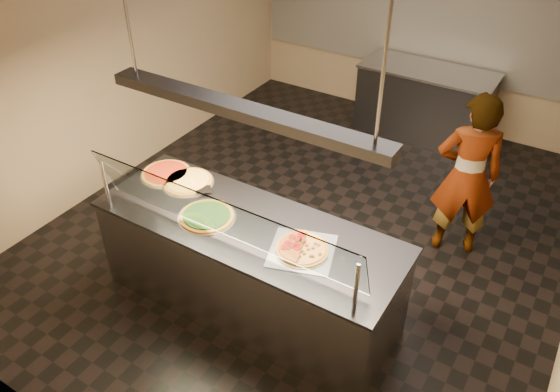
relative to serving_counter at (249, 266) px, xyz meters
The scene contains 19 objects.
ground 1.37m from the serving_counter, 91.78° to the left, with size 5.00×6.00×0.02m, color black.
wall_back 4.42m from the serving_counter, 90.53° to the left, with size 5.00×0.02×3.00m, color tan.
wall_front 2.01m from the serving_counter, 91.34° to the right, with size 5.00×0.02×3.00m, color tan.
wall_left 3.04m from the serving_counter, 153.19° to the left, with size 0.02×6.00×3.00m, color tan.
tile_band 4.35m from the serving_counter, 90.54° to the left, with size 4.90×0.02×1.20m, color silver.
serving_counter is the anchor object (origin of this frame).
sneeze_guard 0.83m from the serving_counter, 90.00° to the right, with size 2.37×0.18×0.54m.
perforated_tray 0.72m from the serving_counter, ahead, with size 0.61×0.61×0.01m.
half_pizza_pepperoni 0.67m from the serving_counter, ahead, with size 0.31×0.44×0.05m.
half_pizza_sausage 0.80m from the serving_counter, ahead, with size 0.31×0.44×0.04m.
pizza_spinach 0.59m from the serving_counter, 163.04° to the right, with size 0.48×0.48×0.03m.
pizza_cheese 0.95m from the serving_counter, 165.07° to the left, with size 0.47×0.47×0.03m.
pizza_tomato 1.17m from the serving_counter, 168.56° to the left, with size 0.47×0.47×0.03m.
pizza_spatula 0.85m from the serving_counter, 165.04° to the left, with size 0.28×0.17×0.02m.
prep_table 3.84m from the serving_counter, 87.42° to the left, with size 1.72×0.74×0.93m.
worker 2.21m from the serving_counter, 53.94° to the left, with size 0.62×0.41×1.70m, color #27252D.
heat_lamp_housing 1.48m from the serving_counter, ahead, with size 2.30×0.18×0.08m, color #333337.
lamp_rod_left 2.26m from the serving_counter, behind, with size 0.02×0.02×1.01m, color #B7B7BC.
lamp_rod_right 2.26m from the serving_counter, ahead, with size 0.02×0.02×1.01m, color #B7B7BC.
Camera 1 is at (2.08, -4.07, 3.69)m, focal length 35.00 mm.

